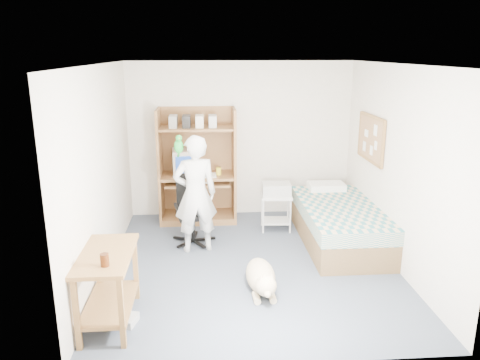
{
  "coord_description": "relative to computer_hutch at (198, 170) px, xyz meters",
  "views": [
    {
      "loc": [
        -0.55,
        -5.47,
        2.65
      ],
      "look_at": [
        -0.13,
        0.28,
        1.05
      ],
      "focal_mm": 35.0,
      "sensor_mm": 36.0,
      "label": 1
    }
  ],
  "objects": [
    {
      "name": "office_chair",
      "position": [
        -0.07,
        -0.92,
        -0.48
      ],
      "size": [
        0.54,
        0.54,
        0.96
      ],
      "rotation": [
        0.0,
        0.0,
        0.21
      ],
      "color": "black",
      "rests_on": "floor"
    },
    {
      "name": "floor",
      "position": [
        0.7,
        -1.74,
        -0.82
      ],
      "size": [
        4.0,
        4.0,
        0.0
      ],
      "primitive_type": "plane",
      "color": "#434D5B",
      "rests_on": "ground"
    },
    {
      "name": "bed",
      "position": [
        2.0,
        -1.12,
        -0.53
      ],
      "size": [
        1.02,
        2.02,
        0.66
      ],
      "color": "brown",
      "rests_on": "floor"
    },
    {
      "name": "dog",
      "position": [
        0.74,
        -2.42,
        -0.65
      ],
      "size": [
        0.35,
        1.02,
        0.38
      ],
      "rotation": [
        0.0,
        0.0,
        0.03
      ],
      "color": "#D0B48B",
      "rests_on": "floor"
    },
    {
      "name": "corkboard",
      "position": [
        2.47,
        -0.84,
        0.63
      ],
      "size": [
        0.04,
        0.94,
        0.66
      ],
      "color": "olive",
      "rests_on": "wall_right"
    },
    {
      "name": "drink_glass",
      "position": [
        -0.8,
        -3.22,
        -0.01
      ],
      "size": [
        0.08,
        0.08,
        0.12
      ],
      "primitive_type": "cylinder",
      "color": "#3F1C0A",
      "rests_on": "side_desk"
    },
    {
      "name": "printer",
      "position": [
        1.18,
        -0.54,
        -0.18
      ],
      "size": [
        0.44,
        0.35,
        0.18
      ],
      "primitive_type": "cube",
      "rotation": [
        0.0,
        0.0,
        -0.06
      ],
      "color": "#ACADA8",
      "rests_on": "printer_cart"
    },
    {
      "name": "printer_cart",
      "position": [
        1.18,
        -0.54,
        -0.45
      ],
      "size": [
        0.48,
        0.4,
        0.55
      ],
      "rotation": [
        0.0,
        0.0,
        -0.06
      ],
      "color": "silver",
      "rests_on": "floor"
    },
    {
      "name": "wall_left",
      "position": [
        -1.1,
        -1.74,
        0.43
      ],
      "size": [
        0.02,
        4.0,
        2.5
      ],
      "primitive_type": "cube",
      "color": "white",
      "rests_on": "floor"
    },
    {
      "name": "side_desk",
      "position": [
        -0.85,
        -2.94,
        -0.33
      ],
      "size": [
        0.5,
        1.0,
        0.75
      ],
      "color": "brown",
      "rests_on": "floor"
    },
    {
      "name": "floor_box_a",
      "position": [
        -0.8,
        -2.93,
        -0.77
      ],
      "size": [
        0.28,
        0.25,
        0.1
      ],
      "primitive_type": "cube",
      "rotation": [
        0.0,
        0.0,
        -0.2
      ],
      "color": "white",
      "rests_on": "floor"
    },
    {
      "name": "parrot",
      "position": [
        -0.21,
        -1.21,
        0.64
      ],
      "size": [
        0.12,
        0.21,
        0.32
      ],
      "rotation": [
        0.0,
        0.0,
        0.21
      ],
      "color": "#159128",
      "rests_on": "person"
    },
    {
      "name": "ceiling",
      "position": [
        0.7,
        -1.74,
        1.68
      ],
      "size": [
        3.6,
        4.0,
        0.02
      ],
      "primitive_type": "cube",
      "color": "white",
      "rests_on": "wall_back"
    },
    {
      "name": "wall_back",
      "position": [
        0.7,
        0.26,
        0.43
      ],
      "size": [
        3.6,
        0.02,
        2.5
      ],
      "primitive_type": "cube",
      "color": "white",
      "rests_on": "floor"
    },
    {
      "name": "keyboard",
      "position": [
        -0.05,
        -0.16,
        -0.15
      ],
      "size": [
        0.46,
        0.2,
        0.03
      ],
      "primitive_type": "cube",
      "rotation": [
        0.0,
        0.0,
        0.09
      ],
      "color": "beige",
      "rests_on": "computer_hutch"
    },
    {
      "name": "computer_hutch",
      "position": [
        0.0,
        0.0,
        0.0
      ],
      "size": [
        1.2,
        0.63,
        1.8
      ],
      "color": "brown",
      "rests_on": "floor"
    },
    {
      "name": "crt_monitor",
      "position": [
        -0.18,
        0.01,
        0.14
      ],
      "size": [
        0.43,
        0.46,
        0.38
      ],
      "rotation": [
        0.0,
        0.0,
        0.07
      ],
      "color": "beige",
      "rests_on": "computer_hutch"
    },
    {
      "name": "pencil_cup",
      "position": [
        0.33,
        -0.09,
        -0.0
      ],
      "size": [
        0.08,
        0.08,
        0.12
      ],
      "primitive_type": "cylinder",
      "color": "yellow",
      "rests_on": "computer_hutch"
    },
    {
      "name": "wall_right",
      "position": [
        2.5,
        -1.74,
        0.43
      ],
      "size": [
        0.02,
        4.0,
        2.5
      ],
      "primitive_type": "cube",
      "color": "white",
      "rests_on": "floor"
    },
    {
      "name": "floor_box_b",
      "position": [
        -0.68,
        -2.99,
        -0.78
      ],
      "size": [
        0.23,
        0.26,
        0.08
      ],
      "primitive_type": "cube",
      "rotation": [
        0.0,
        0.0,
        -0.27
      ],
      "color": "#AEAEA9",
      "rests_on": "floor"
    },
    {
      "name": "person",
      "position": [
        -0.01,
        -1.23,
        -0.02
      ],
      "size": [
        0.65,
        0.49,
        1.6
      ],
      "primitive_type": "imported",
      "rotation": [
        0.0,
        0.0,
        3.35
      ],
      "color": "silver",
      "rests_on": "floor"
    }
  ]
}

